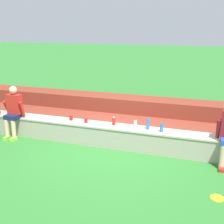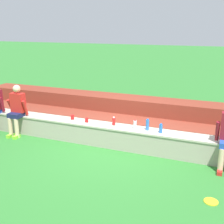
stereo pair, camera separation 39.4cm
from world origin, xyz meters
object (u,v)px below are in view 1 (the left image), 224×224
(plastic_cup_right_end, at_px, (86,120))
(person_left_of_center, at_px, (13,110))
(water_bottle_near_right, at_px, (162,128))
(plastic_cup_left_end, at_px, (71,118))
(water_bottle_mid_left, at_px, (135,124))
(water_bottle_center_gap, at_px, (114,121))
(water_bottle_near_left, at_px, (148,124))
(frisbee, at_px, (217,198))

(plastic_cup_right_end, bearing_deg, person_left_of_center, -172.48)
(person_left_of_center, height_order, water_bottle_near_right, person_left_of_center)
(person_left_of_center, xyz_separation_m, plastic_cup_left_end, (1.52, 0.32, -0.15))
(water_bottle_mid_left, distance_m, water_bottle_center_gap, 0.56)
(water_bottle_center_gap, relative_size, plastic_cup_left_end, 1.72)
(person_left_of_center, relative_size, water_bottle_near_left, 5.01)
(water_bottle_near_left, bearing_deg, plastic_cup_left_end, 178.64)
(water_bottle_near_left, distance_m, plastic_cup_left_end, 2.03)
(water_bottle_near_left, xyz_separation_m, water_bottle_center_gap, (-0.86, 0.04, -0.03))
(person_left_of_center, xyz_separation_m, water_bottle_mid_left, (3.25, 0.27, -0.10))
(water_bottle_near_left, relative_size, plastic_cup_right_end, 2.49)
(water_bottle_near_right, relative_size, water_bottle_center_gap, 1.07)
(water_bottle_near_right, distance_m, frisbee, 2.09)
(plastic_cup_right_end, height_order, frisbee, plastic_cup_right_end)
(water_bottle_near_left, height_order, water_bottle_mid_left, water_bottle_near_left)
(water_bottle_mid_left, bearing_deg, water_bottle_near_right, -5.41)
(plastic_cup_left_end, bearing_deg, water_bottle_near_right, -2.75)
(water_bottle_center_gap, height_order, frisbee, water_bottle_center_gap)
(person_left_of_center, bearing_deg, plastic_cup_right_end, 7.52)
(water_bottle_near_left, xyz_separation_m, plastic_cup_left_end, (-2.03, 0.05, -0.07))
(water_bottle_near_right, height_order, water_bottle_center_gap, water_bottle_near_right)
(water_bottle_near_right, xyz_separation_m, plastic_cup_right_end, (-1.91, 0.05, -0.05))
(plastic_cup_left_end, bearing_deg, frisbee, -24.72)
(frisbee, bearing_deg, plastic_cup_right_end, 153.13)
(person_left_of_center, relative_size, water_bottle_center_gap, 6.60)
(water_bottle_near_left, distance_m, water_bottle_near_right, 0.34)
(water_bottle_near_left, bearing_deg, water_bottle_mid_left, -179.04)
(water_bottle_mid_left, relative_size, plastic_cup_left_end, 1.80)
(water_bottle_mid_left, distance_m, plastic_cup_left_end, 1.72)
(person_left_of_center, distance_m, water_bottle_mid_left, 3.26)
(water_bottle_near_left, distance_m, water_bottle_center_gap, 0.86)
(water_bottle_center_gap, bearing_deg, water_bottle_near_left, -2.46)
(person_left_of_center, xyz_separation_m, frisbee, (5.13, -1.34, -0.73))
(person_left_of_center, xyz_separation_m, water_bottle_near_right, (3.88, 0.21, -0.10))
(water_bottle_near_right, bearing_deg, water_bottle_mid_left, 174.59)
(person_left_of_center, bearing_deg, frisbee, -14.66)
(water_bottle_center_gap, bearing_deg, frisbee, -34.05)
(person_left_of_center, distance_m, water_bottle_center_gap, 2.71)
(person_left_of_center, height_order, water_bottle_center_gap, person_left_of_center)
(plastic_cup_right_end, distance_m, frisbee, 3.59)
(water_bottle_near_left, xyz_separation_m, water_bottle_mid_left, (-0.30, -0.01, -0.03))
(water_bottle_near_left, bearing_deg, person_left_of_center, -175.64)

